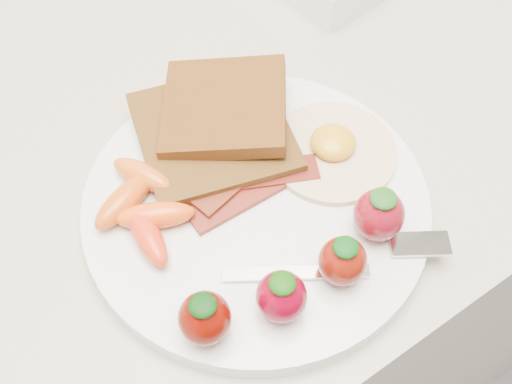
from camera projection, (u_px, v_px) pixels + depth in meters
counter at (190, 313)px, 0.94m from camera, size 2.00×0.60×0.90m
plate at (256, 206)px, 0.50m from camera, size 0.27×0.27×0.02m
toast_lower at (213, 134)px, 0.52m from camera, size 0.15×0.15×0.01m
toast_upper at (224, 107)px, 0.52m from camera, size 0.14×0.14×0.02m
fried_egg at (333, 149)px, 0.52m from camera, size 0.13×0.13×0.02m
bacon_strips at (248, 180)px, 0.50m from camera, size 0.11×0.06×0.01m
baby_carrots at (142, 207)px, 0.48m from camera, size 0.08×0.11×0.02m
strawberries at (306, 268)px, 0.44m from camera, size 0.18×0.05×0.05m
fork at (353, 260)px, 0.46m from camera, size 0.16×0.09×0.00m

